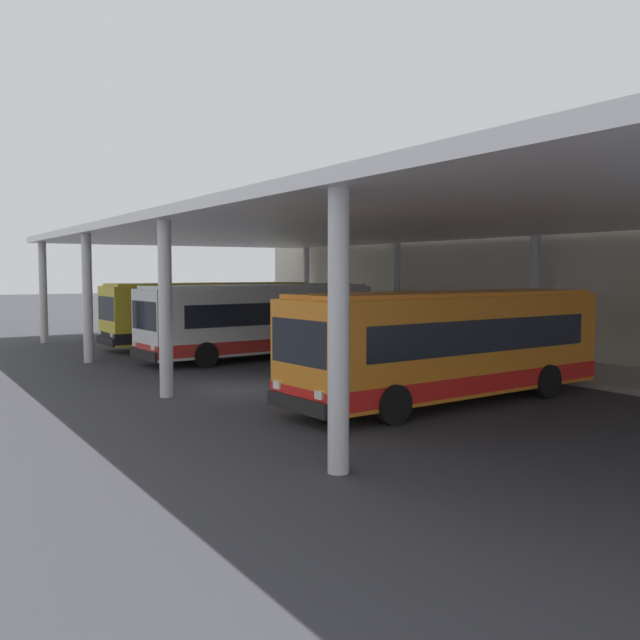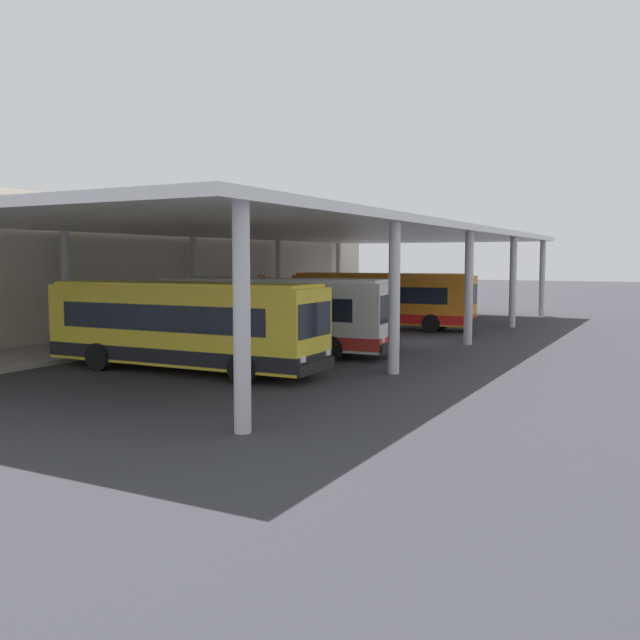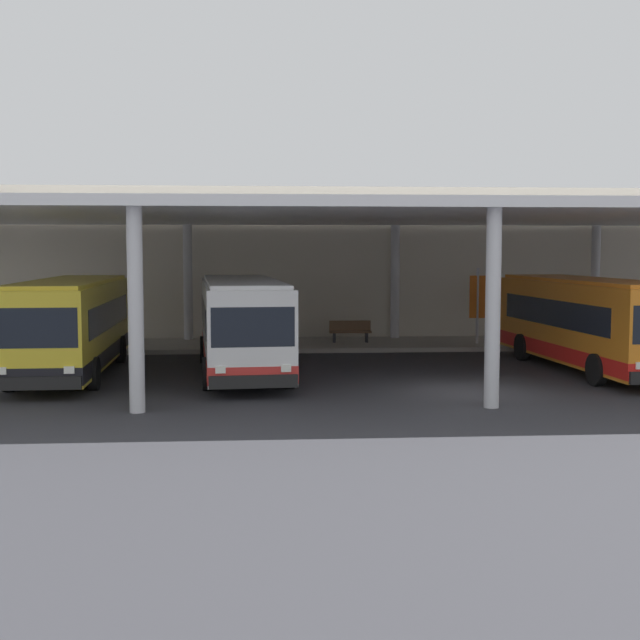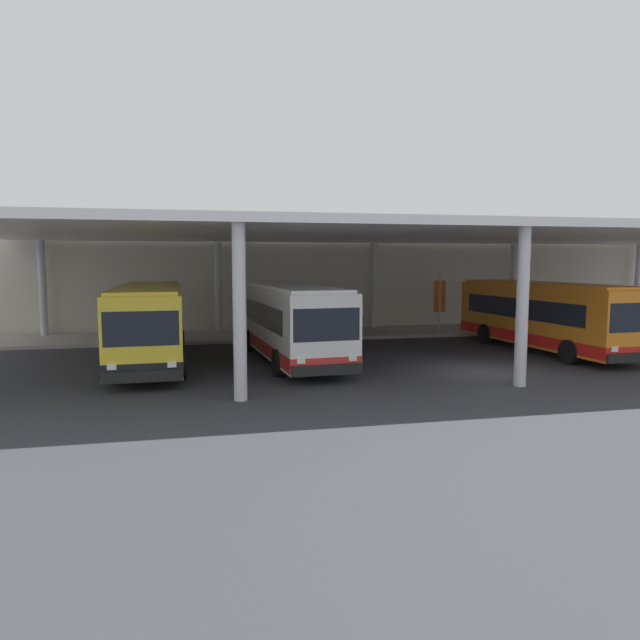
{
  "view_description": "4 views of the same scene",
  "coord_description": "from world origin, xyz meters",
  "px_view_note": "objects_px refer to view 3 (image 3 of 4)",
  "views": [
    {
      "loc": [
        19.84,
        -9.56,
        3.75
      ],
      "look_at": [
        -1.7,
        3.98,
        1.96
      ],
      "focal_mm": 39.07,
      "sensor_mm": 36.0,
      "label": 1
    },
    {
      "loc": [
        -31.35,
        -11.35,
        3.99
      ],
      "look_at": [
        -5.72,
        2.29,
        1.4
      ],
      "focal_mm": 38.51,
      "sensor_mm": 36.0,
      "label": 2
    },
    {
      "loc": [
        -6.12,
        -24.25,
        4.19
      ],
      "look_at": [
        -4.07,
        4.12,
        1.79
      ],
      "focal_mm": 47.56,
      "sensor_mm": 36.0,
      "label": 3
    },
    {
      "loc": [
        -10.49,
        -19.33,
        4.13
      ],
      "look_at": [
        -5.19,
        4.97,
        1.57
      ],
      "focal_mm": 31.98,
      "sensor_mm": 36.0,
      "label": 4
    }
  ],
  "objects_px": {
    "bus_nearest_bay": "(71,325)",
    "bus_middle_bay": "(588,323)",
    "bench_waiting": "(350,331)",
    "banner_sign": "(478,301)",
    "trash_bin": "(281,331)",
    "bus_second_bay": "(242,325)"
  },
  "relations": [
    {
      "from": "bus_nearest_bay",
      "to": "bus_middle_bay",
      "type": "distance_m",
      "value": 17.52
    },
    {
      "from": "bus_second_bay",
      "to": "bench_waiting",
      "type": "xyz_separation_m",
      "value": [
        4.49,
        7.75,
        -0.99
      ]
    },
    {
      "from": "bus_second_bay",
      "to": "bus_middle_bay",
      "type": "bearing_deg",
      "value": -0.26
    },
    {
      "from": "bench_waiting",
      "to": "banner_sign",
      "type": "xyz_separation_m",
      "value": [
        5.32,
        -0.88,
        1.32
      ]
    },
    {
      "from": "bench_waiting",
      "to": "banner_sign",
      "type": "distance_m",
      "value": 5.55
    },
    {
      "from": "bus_middle_bay",
      "to": "banner_sign",
      "type": "xyz_separation_m",
      "value": [
        -2.05,
        6.93,
        0.32
      ]
    },
    {
      "from": "bench_waiting",
      "to": "banner_sign",
      "type": "height_order",
      "value": "banner_sign"
    },
    {
      "from": "bus_nearest_bay",
      "to": "bus_second_bay",
      "type": "bearing_deg",
      "value": -1.61
    },
    {
      "from": "bus_middle_bay",
      "to": "trash_bin",
      "type": "height_order",
      "value": "bus_middle_bay"
    },
    {
      "from": "banner_sign",
      "to": "bus_middle_bay",
      "type": "bearing_deg",
      "value": -73.5
    },
    {
      "from": "bus_middle_bay",
      "to": "trash_bin",
      "type": "relative_size",
      "value": 10.89
    },
    {
      "from": "trash_bin",
      "to": "bus_middle_bay",
      "type": "bearing_deg",
      "value": -37.85
    },
    {
      "from": "bus_middle_bay",
      "to": "trash_bin",
      "type": "xyz_separation_m",
      "value": [
        -10.33,
        8.03,
        -0.98
      ]
    },
    {
      "from": "bench_waiting",
      "to": "trash_bin",
      "type": "height_order",
      "value": "trash_bin"
    },
    {
      "from": "bus_second_bay",
      "to": "bus_middle_bay",
      "type": "height_order",
      "value": "same"
    },
    {
      "from": "bus_nearest_bay",
      "to": "bench_waiting",
      "type": "relative_size",
      "value": 5.89
    },
    {
      "from": "bench_waiting",
      "to": "bus_middle_bay",
      "type": "bearing_deg",
      "value": -46.62
    },
    {
      "from": "bus_second_bay",
      "to": "bench_waiting",
      "type": "relative_size",
      "value": 5.94
    },
    {
      "from": "bus_middle_bay",
      "to": "bench_waiting",
      "type": "distance_m",
      "value": 10.78
    },
    {
      "from": "bus_nearest_bay",
      "to": "bus_middle_bay",
      "type": "height_order",
      "value": "same"
    },
    {
      "from": "bench_waiting",
      "to": "trash_bin",
      "type": "bearing_deg",
      "value": 175.63
    },
    {
      "from": "bus_second_bay",
      "to": "banner_sign",
      "type": "bearing_deg",
      "value": 35.01
    }
  ]
}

